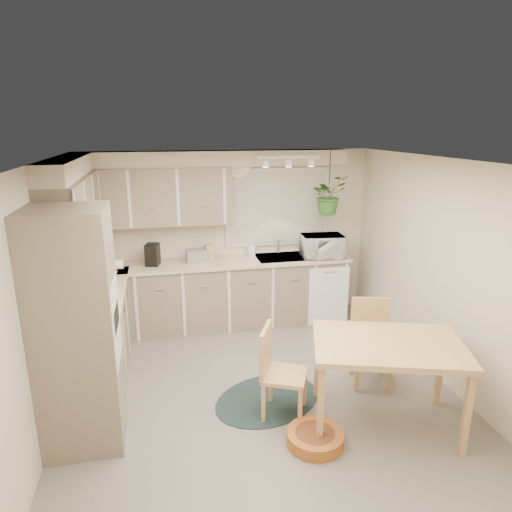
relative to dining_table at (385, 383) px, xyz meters
name	(u,v)px	position (x,y,z in m)	size (l,w,h in m)	color
floor	(261,393)	(-1.02, 0.72, -0.42)	(4.20, 4.20, 0.00)	slate
ceiling	(262,162)	(-1.02, 0.72, 1.98)	(4.20, 4.20, 0.00)	white
wall_back	(229,237)	(-1.02, 2.82, 0.78)	(4.00, 0.04, 2.40)	beige
wall_front	(345,413)	(-1.02, -1.38, 0.78)	(4.00, 0.04, 2.40)	beige
wall_left	(43,302)	(-3.02, 0.72, 0.78)	(0.04, 4.20, 2.40)	beige
wall_right	(443,273)	(0.98, 0.72, 0.78)	(0.04, 4.20, 2.40)	beige
base_cab_left	(98,333)	(-2.72, 1.59, 0.03)	(0.60, 1.85, 0.90)	gray
base_cab_back	(219,295)	(-1.22, 2.52, 0.03)	(3.60, 0.60, 0.90)	gray
counter_left	(95,294)	(-2.71, 1.59, 0.50)	(0.64, 1.89, 0.04)	#CEB197
counter_back	(218,263)	(-1.22, 2.51, 0.50)	(3.64, 0.64, 0.04)	#CEB197
oven_stack	(77,332)	(-2.69, 0.34, 0.63)	(0.65, 0.65, 2.10)	gray
wall_oven_face	(116,328)	(-2.37, 0.34, 0.63)	(0.02, 0.56, 0.58)	white
upper_cab_left	(75,212)	(-2.84, 1.72, 1.41)	(0.35, 2.00, 0.75)	gray
upper_cab_back	(154,197)	(-2.02, 2.64, 1.41)	(2.00, 0.35, 0.75)	gray
soffit_left	(67,167)	(-2.87, 1.72, 1.88)	(0.30, 2.00, 0.20)	beige
soffit_back	(214,158)	(-1.22, 2.67, 1.88)	(3.60, 0.30, 0.20)	beige
cooktop	(88,312)	(-2.70, 1.02, 0.53)	(0.52, 0.58, 0.02)	white
range_hood	(81,268)	(-2.72, 1.02, 0.98)	(0.40, 0.60, 0.14)	white
window_blinds	(278,207)	(-0.32, 2.79, 1.18)	(1.40, 0.02, 1.00)	beige
window_frame	(277,207)	(-0.32, 2.80, 1.18)	(1.50, 0.02, 1.10)	beige
sink	(282,260)	(-0.32, 2.52, 0.48)	(0.70, 0.48, 0.10)	#95979C
dishwasher_front	(329,296)	(0.28, 2.21, 0.01)	(0.58, 0.01, 0.83)	white
track_light_bar	(289,157)	(-0.32, 2.27, 1.91)	(0.80, 0.04, 0.04)	white
wall_clock	(239,166)	(-0.87, 2.79, 1.76)	(0.30, 0.30, 0.03)	gold
dining_table	(385,383)	(0.00, 0.00, 0.00)	(1.33, 0.89, 0.84)	tan
chair_left	(285,373)	(-0.87, 0.32, 0.03)	(0.42, 0.42, 0.90)	tan
chair_back	(372,344)	(0.19, 0.68, 0.04)	(0.43, 0.43, 0.92)	tan
braided_rug	(268,399)	(-0.98, 0.59, -0.41)	(1.15, 0.86, 0.01)	black
pet_bed	(315,438)	(-0.72, -0.16, -0.36)	(0.51, 0.51, 0.12)	#AD5A22
microwave	(322,244)	(0.24, 2.42, 0.71)	(0.57, 0.31, 0.38)	white
soap_bottle	(251,253)	(-0.72, 2.67, 0.57)	(0.09, 0.20, 0.09)	white
hanging_plant	(329,199)	(0.30, 2.42, 1.33)	(0.47, 0.52, 0.41)	#2E6026
coffee_maker	(153,255)	(-2.08, 2.52, 0.66)	(0.16, 0.20, 0.29)	black
toaster	(197,256)	(-1.49, 2.54, 0.61)	(0.29, 0.17, 0.18)	#95979C
knife_block	(209,253)	(-1.33, 2.57, 0.63)	(0.10, 0.10, 0.23)	tan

